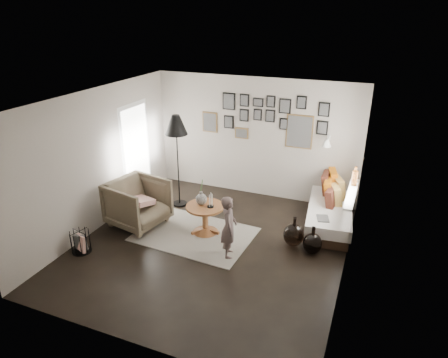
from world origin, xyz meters
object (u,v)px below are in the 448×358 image
at_px(demijohn_small, 312,243).
at_px(daybed, 330,210).
at_px(demijohn_large, 294,235).
at_px(vase, 201,197).
at_px(armchair, 138,203).
at_px(child, 229,227).
at_px(pedestal_table, 205,220).
at_px(magazine_basket, 81,242).
at_px(floor_lamp, 176,128).

bearing_deg(demijohn_small, daybed, 83.95).
bearing_deg(demijohn_large, demijohn_small, -18.92).
relative_size(vase, demijohn_small, 1.00).
xyz_separation_m(armchair, child, (2.00, -0.36, 0.10)).
xyz_separation_m(pedestal_table, daybed, (2.10, 1.22, 0.03)).
bearing_deg(armchair, demijohn_large, -71.41).
distance_m(vase, armchair, 1.28).
relative_size(pedestal_table, magazine_basket, 1.77).
bearing_deg(daybed, vase, -157.40).
bearing_deg(floor_lamp, pedestal_table, -40.66).
height_order(floor_lamp, magazine_basket, floor_lamp).
distance_m(floor_lamp, demijohn_large, 3.08).
bearing_deg(child, vase, 32.06).
bearing_deg(demijohn_small, vase, -179.03).
distance_m(pedestal_table, daybed, 2.43).
xyz_separation_m(vase, armchair, (-1.24, -0.21, -0.26)).
distance_m(floor_lamp, demijohn_small, 3.42).
bearing_deg(pedestal_table, child, -38.78).
bearing_deg(child, demijohn_large, -73.79).
bearing_deg(demijohn_small, magazine_basket, -158.59).
bearing_deg(pedestal_table, daybed, 30.14).
relative_size(magazine_basket, child, 0.36).
height_order(daybed, child, child).
relative_size(daybed, child, 1.75).
distance_m(demijohn_small, child, 1.47).
height_order(magazine_basket, child, child).
bearing_deg(vase, daybed, 28.82).
bearing_deg(demijohn_small, demijohn_large, 161.08).
distance_m(daybed, magazine_basket, 4.62).
xyz_separation_m(vase, child, (0.76, -0.57, -0.16)).
height_order(vase, demijohn_small, vase).
height_order(pedestal_table, floor_lamp, floor_lamp).
xyz_separation_m(vase, floor_lamp, (-0.91, 0.83, 0.97)).
height_order(armchair, floor_lamp, floor_lamp).
xyz_separation_m(pedestal_table, floor_lamp, (-0.99, 0.85, 1.42)).
xyz_separation_m(vase, daybed, (2.18, 1.20, -0.42)).
distance_m(daybed, armchair, 3.70).
xyz_separation_m(pedestal_table, vase, (-0.08, 0.02, 0.45)).
bearing_deg(demijohn_large, daybed, 65.60).
height_order(armchair, demijohn_large, armchair).
xyz_separation_m(pedestal_table, armchair, (-1.32, -0.19, 0.20)).
distance_m(daybed, child, 2.28).
height_order(daybed, floor_lamp, floor_lamp).
height_order(magazine_basket, demijohn_large, demijohn_large).
bearing_deg(vase, child, -36.69).
bearing_deg(vase, floor_lamp, 137.63).
bearing_deg(demijohn_small, floor_lamp, 164.93).
height_order(vase, armchair, vase).
relative_size(armchair, demijohn_small, 1.97).
distance_m(armchair, magazine_basket, 1.29).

